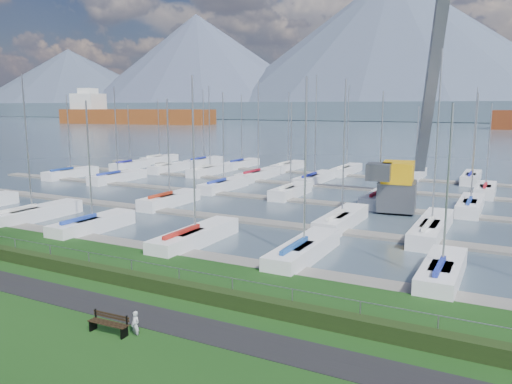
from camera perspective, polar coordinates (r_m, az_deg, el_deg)
The scene contains 12 objects.
path at distance 24.33m, azimuth -16.90°, elevation -12.34°, with size 160.00×2.00×0.04m, color black.
water at distance 279.55m, azimuth 24.32°, elevation 6.97°, with size 800.00×540.00×0.20m, color #404F5D.
hedge at distance 25.99m, azimuth -12.89°, elevation -9.91°, with size 80.00×0.70×0.70m, color black.
fence at distance 26.01m, azimuth -12.39°, elevation -7.90°, with size 0.04×0.04×80.00m, color gray.
foothill at distance 349.31m, azimuth 25.08°, elevation 8.35°, with size 900.00×80.00×12.00m, color #4A5C6C.
mountains at distance 425.31m, azimuth 26.99°, elevation 13.80°, with size 1190.00×360.00×115.00m.
docks at distance 48.59m, azimuth 7.63°, elevation -1.26°, with size 90.00×41.60×0.25m.
bench_right at distance 21.45m, azimuth -16.45°, elevation -14.21°, with size 1.82×0.49×0.85m.
person at distance 20.97m, azimuth -13.64°, elevation -14.20°, with size 0.42×0.27×1.14m, color #ACADB3.
crane at distance 46.46m, azimuth 16.90°, elevation 4.81°, with size 6.26×13.22×22.35m.
cargo_ship_west at distance 281.80m, azimuth -14.29°, elevation 8.37°, with size 88.07×30.39×21.50m.
sailboat_fleet at distance 51.45m, azimuth 7.84°, elevation 5.66°, with size 74.79×49.21×13.47m.
Camera 1 is at (16.05, -18.93, 8.98)m, focal length 35.00 mm.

